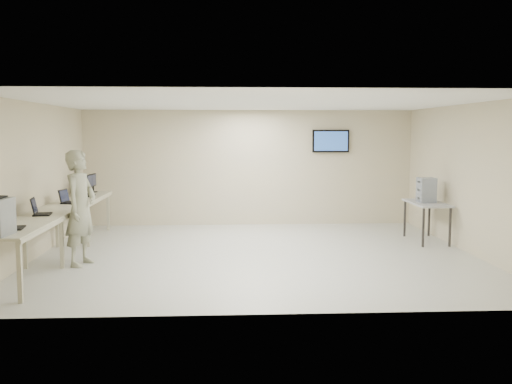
{
  "coord_description": "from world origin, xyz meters",
  "views": [
    {
      "loc": [
        -0.56,
        -10.4,
        2.27
      ],
      "look_at": [
        0.0,
        0.2,
        1.15
      ],
      "focal_mm": 40.0,
      "sensor_mm": 36.0,
      "label": 1
    }
  ],
  "objects": [
    {
      "name": "laptop_3",
      "position": [
        -3.61,
        1.9,
        0.98
      ],
      "size": [
        0.34,
        0.4,
        0.29
      ],
      "rotation": [
        0.0,
        0.0,
        -0.09
      ],
      "color": "black",
      "rests_on": "workbench"
    },
    {
      "name": "storage_bins",
      "position": [
        3.58,
        1.11,
        1.08
      ],
      "size": [
        0.32,
        0.36,
        0.51
      ],
      "color": "#8994A4",
      "rests_on": "side_table"
    },
    {
      "name": "workbench",
      "position": [
        -3.59,
        0.0,
        0.83
      ],
      "size": [
        0.76,
        6.0,
        0.9
      ],
      "color": "beige",
      "rests_on": "ground"
    },
    {
      "name": "laptop_0",
      "position": [
        -3.63,
        -2.24,
        0.97
      ],
      "size": [
        0.35,
        0.4,
        0.28
      ],
      "rotation": [
        0.0,
        0.0,
        0.14
      ],
      "color": "black",
      "rests_on": "workbench"
    },
    {
      "name": "monitor_near",
      "position": [
        -3.6,
        2.33,
        1.16
      ],
      "size": [
        0.19,
        0.43,
        0.43
      ],
      "color": "black",
      "rests_on": "workbench"
    },
    {
      "name": "room",
      "position": [
        0.03,
        0.06,
        1.41
      ],
      "size": [
        8.01,
        7.01,
        2.81
      ],
      "color": "beige",
      "rests_on": "ground"
    },
    {
      "name": "monitor_far",
      "position": [
        -3.6,
        2.75,
        1.15
      ],
      "size": [
        0.19,
        0.42,
        0.42
      ],
      "color": "black",
      "rests_on": "workbench"
    },
    {
      "name": "soldier",
      "position": [
        -3.03,
        -0.66,
        0.98
      ],
      "size": [
        0.65,
        0.82,
        1.97
      ],
      "primitive_type": "imported",
      "rotation": [
        0.0,
        0.0,
        1.3
      ],
      "color": "gray",
      "rests_on": "ground"
    },
    {
      "name": "laptop_1",
      "position": [
        -3.66,
        -0.87,
        0.97
      ],
      "size": [
        0.35,
        0.4,
        0.29
      ],
      "rotation": [
        0.0,
        0.0,
        0.15
      ],
      "color": "black",
      "rests_on": "workbench"
    },
    {
      "name": "side_table",
      "position": [
        3.6,
        1.11,
        0.75
      ],
      "size": [
        0.64,
        1.37,
        0.82
      ],
      "color": "#9C9D9E",
      "rests_on": "ground"
    },
    {
      "name": "laptop_2",
      "position": [
        -3.61,
        0.68,
        0.97
      ],
      "size": [
        0.36,
        0.4,
        0.27
      ],
      "rotation": [
        0.0,
        0.0,
        -0.23
      ],
      "color": "black",
      "rests_on": "workbench"
    }
  ]
}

